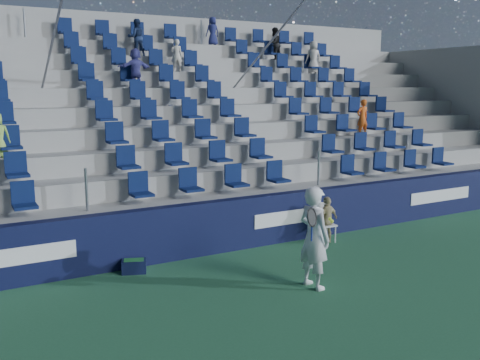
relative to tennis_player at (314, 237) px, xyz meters
name	(u,v)px	position (x,y,z in m)	size (l,w,h in m)	color
ground	(306,297)	(-0.40, -0.32, -0.98)	(70.00, 70.00, 0.00)	#2C6741
sponsor_wall	(225,225)	(-0.40, 2.83, -0.38)	(24.00, 0.32, 1.20)	#0E1336
grandstand	(148,140)	(-0.40, 7.93, 1.16)	(24.00, 8.17, 6.63)	#979793
tennis_player	(314,237)	(0.00, 0.00, 0.00)	(0.69, 0.76, 1.95)	white
line_judge_chair	(323,220)	(2.05, 2.33, -0.43)	(0.46, 0.47, 0.95)	white
line_judge	(327,220)	(2.05, 2.18, -0.41)	(0.67, 0.28, 1.15)	tan
ball_bin	(134,265)	(-2.71, 2.43, -0.83)	(0.57, 0.47, 0.27)	#0E1535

